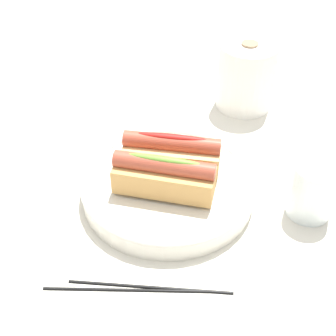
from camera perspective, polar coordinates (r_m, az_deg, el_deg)
name	(u,v)px	position (r m, az deg, el deg)	size (l,w,h in m)	color
ground_plane	(149,198)	(0.78, -2.18, -3.53)	(2.40, 2.40, 0.00)	silver
serving_bowl	(168,186)	(0.78, 0.00, -2.10)	(0.27, 0.27, 0.04)	silver
hotdog_front	(164,176)	(0.72, -0.45, -0.91)	(0.15, 0.05, 0.06)	tan
hotdog_back	(172,153)	(0.77, 0.43, 1.75)	(0.15, 0.06, 0.06)	#DBB270
water_glass	(312,192)	(0.77, 16.36, -2.68)	(0.07, 0.07, 0.09)	white
paper_towel_roll	(246,76)	(0.98, 9.04, 10.49)	(0.11, 0.11, 0.13)	white
chopstick_near	(150,286)	(0.67, -2.07, -13.56)	(0.01, 0.01, 0.22)	black
chopstick_far	(126,289)	(0.67, -4.90, -13.82)	(0.01, 0.01, 0.22)	black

